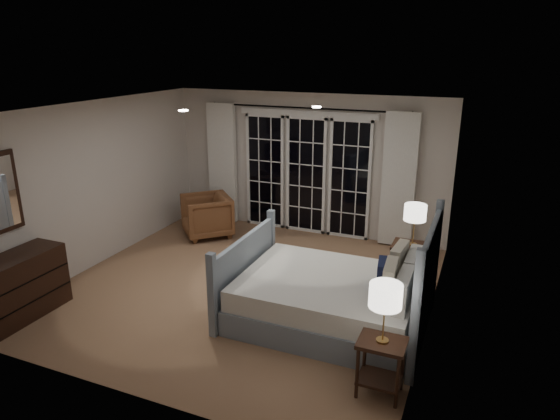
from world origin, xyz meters
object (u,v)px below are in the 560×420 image
at_px(nightstand_left, 381,360).
at_px(armchair, 207,216).
at_px(lamp_right, 415,213).
at_px(dresser, 19,287).
at_px(nightstand_right, 411,261).
at_px(lamp_left, 386,296).
at_px(bed, 333,297).

relative_size(nightstand_left, armchair, 0.72).
xyz_separation_m(lamp_right, dresser, (-4.38, -2.59, -0.73)).
relative_size(nightstand_left, nightstand_right, 0.86).
xyz_separation_m(nightstand_right, lamp_right, (-0.00, 0.00, 0.69)).
bearing_deg(lamp_left, armchair, 140.60).
bearing_deg(dresser, armchair, 78.52).
bearing_deg(nightstand_left, nightstand_right, 92.00).
bearing_deg(dresser, bed, 20.70).
bearing_deg(lamp_right, dresser, -149.41).
bearing_deg(lamp_right, armchair, 168.17).
bearing_deg(dresser, lamp_right, 30.59).
distance_m(lamp_left, lamp_right, 2.33).
relative_size(lamp_left, armchair, 0.73).
bearing_deg(armchair, nightstand_right, 34.67).
relative_size(lamp_left, dresser, 0.52).
height_order(lamp_right, armchair, lamp_right).
xyz_separation_m(lamp_left, dresser, (-4.46, -0.26, -0.66)).
bearing_deg(lamp_left, lamp_right, 92.00).
relative_size(nightstand_left, lamp_left, 0.99).
relative_size(nightstand_left, dresser, 0.51).
bearing_deg(bed, dresser, -159.30).
height_order(nightstand_right, lamp_left, lamp_left).
bearing_deg(armchair, bed, 12.65).
bearing_deg(armchair, lamp_left, 7.09).
bearing_deg(lamp_right, lamp_left, -88.00).
distance_m(bed, nightstand_right, 1.42).
relative_size(armchair, dresser, 0.71).
distance_m(bed, armchair, 3.56).
height_order(bed, lamp_right, bed).
relative_size(bed, nightstand_left, 3.95).
distance_m(lamp_left, armchair, 4.94).
distance_m(nightstand_left, lamp_left, 0.68).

